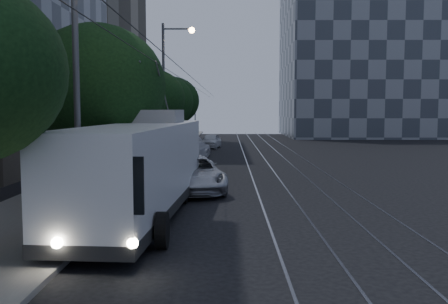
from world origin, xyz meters
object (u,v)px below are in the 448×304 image
Objects in this scene: trolleybus at (142,168)px; car_white_d at (211,141)px; streetlamp_far at (169,78)px; car_white_a at (186,154)px; car_white_c at (190,145)px; car_white_b at (191,150)px; pickup_silver at (192,174)px; streetlamp_near at (89,58)px.

car_white_d is (1.40, 30.54, -1.04)m from trolleybus.
streetlamp_far reaches higher than car_white_d.
car_white_a is 1.04× the size of car_white_d.
car_white_c is 1.02× the size of car_white_d.
trolleybus is 2.91× the size of car_white_b.
pickup_silver is 15.38m from streetlamp_far.
car_white_a is 14.33m from car_white_d.
streetlamp_far is (-1.09, -5.41, 5.34)m from car_white_c.
streetlamp_far reaches higher than car_white_c.
pickup_silver is 1.36× the size of car_white_a.
car_white_a reaches higher than car_white_b.
car_white_a reaches higher than car_white_d.
streetlamp_near is (-1.49, -17.98, 4.67)m from car_white_a.
streetlamp_far is (0.02, 21.31, 0.64)m from streetlamp_near.
car_white_d is at bearing 68.63° from car_white_a.
trolleybus is at bearing 52.90° from streetlamp_near.
trolleybus reaches higher than pickup_silver.
car_white_b is 9.88m from car_white_d.
trolleybus is at bearing -84.75° from car_white_d.
streetlamp_near is (-1.30, -1.72, 3.65)m from trolleybus.
trolleybus is 1.27× the size of streetlamp_far.
streetlamp_near reaches higher than trolleybus.
car_white_b is 5.71m from streetlamp_far.
streetlamp_near is at bearing -86.91° from car_white_d.
streetlamp_near is (-2.70, -32.27, 4.69)m from car_white_d.
car_white_b is at bearing 84.72° from pickup_silver.
car_white_b is 0.43× the size of streetlamp_far.
streetlamp_near reaches higher than car_white_a.
trolleybus reaches higher than car_white_a.
car_white_a is 1.02× the size of car_white_c.
car_white_d reaches higher than car_white_b.
streetlamp_far is at bearing -95.89° from car_white_d.
pickup_silver is (1.40, 5.37, -0.93)m from trolleybus.
streetlamp_near is at bearing -90.04° from streetlamp_far.
trolleybus reaches higher than car_white_b.
pickup_silver is 0.65× the size of streetlamp_near.
car_white_d is at bearing 106.62° from car_white_b.
car_white_a is at bearing 86.56° from pickup_silver.
car_white_d is at bearing 81.52° from car_white_c.
trolleybus is 4.24m from streetlamp_near.
streetlamp_far is (-2.69, 14.21, 5.23)m from pickup_silver.
car_white_a is at bearing -66.33° from car_white_b.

